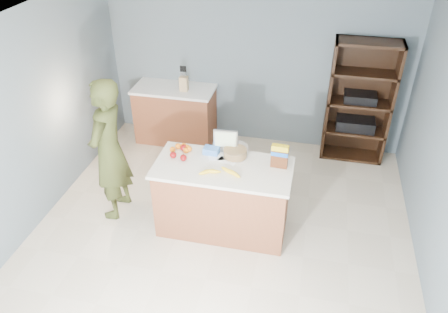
% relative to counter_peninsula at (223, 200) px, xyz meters
% --- Properties ---
extents(floor, '(4.50, 5.00, 0.02)m').
position_rel_counter_peninsula_xyz_m(floor, '(0.00, -0.30, -0.42)').
color(floor, beige).
rests_on(floor, ground).
extents(walls, '(4.52, 5.02, 2.51)m').
position_rel_counter_peninsula_xyz_m(walls, '(0.00, -0.30, 1.24)').
color(walls, slate).
rests_on(walls, ground).
extents(counter_peninsula, '(1.56, 0.76, 0.90)m').
position_rel_counter_peninsula_xyz_m(counter_peninsula, '(0.00, 0.00, 0.00)').
color(counter_peninsula, brown).
rests_on(counter_peninsula, ground).
extents(back_cabinet, '(1.24, 0.62, 0.90)m').
position_rel_counter_peninsula_xyz_m(back_cabinet, '(-1.20, 1.90, 0.04)').
color(back_cabinet, brown).
rests_on(back_cabinet, ground).
extents(shelving_unit, '(0.90, 0.40, 1.80)m').
position_rel_counter_peninsula_xyz_m(shelving_unit, '(1.55, 2.05, 0.45)').
color(shelving_unit, black).
rests_on(shelving_unit, ground).
extents(person, '(0.44, 0.66, 1.81)m').
position_rel_counter_peninsula_xyz_m(person, '(-1.39, 0.02, 0.49)').
color(person, '#383F1A').
rests_on(person, ground).
extents(knife_block, '(0.12, 0.10, 0.31)m').
position_rel_counter_peninsula_xyz_m(knife_block, '(-1.02, 1.84, 0.60)').
color(knife_block, tan).
rests_on(knife_block, back_cabinet).
extents(envelopes, '(0.36, 0.21, 0.00)m').
position_rel_counter_peninsula_xyz_m(envelopes, '(-0.04, 0.14, 0.49)').
color(envelopes, white).
rests_on(envelopes, counter_peninsula).
extents(bananas, '(0.48, 0.22, 0.04)m').
position_rel_counter_peninsula_xyz_m(bananas, '(0.00, -0.14, 0.51)').
color(bananas, yellow).
rests_on(bananas, counter_peninsula).
extents(apples, '(0.21, 0.28, 0.08)m').
position_rel_counter_peninsula_xyz_m(apples, '(-0.53, 0.09, 0.52)').
color(apples, maroon).
rests_on(apples, counter_peninsula).
extents(oranges, '(0.25, 0.18, 0.07)m').
position_rel_counter_peninsula_xyz_m(oranges, '(-0.54, 0.22, 0.52)').
color(oranges, orange).
rests_on(oranges, counter_peninsula).
extents(blue_carton, '(0.19, 0.13, 0.08)m').
position_rel_counter_peninsula_xyz_m(blue_carton, '(-0.19, 0.23, 0.52)').
color(blue_carton, blue).
rests_on(blue_carton, counter_peninsula).
extents(salad_bowl, '(0.30, 0.30, 0.13)m').
position_rel_counter_peninsula_xyz_m(salad_bowl, '(0.09, 0.23, 0.54)').
color(salad_bowl, '#267219').
rests_on(salad_bowl, counter_peninsula).
extents(tv, '(0.28, 0.12, 0.28)m').
position_rel_counter_peninsula_xyz_m(tv, '(-0.04, 0.31, 0.64)').
color(tv, silver).
rests_on(tv, counter_peninsula).
extents(cereal_box, '(0.19, 0.08, 0.28)m').
position_rel_counter_peninsula_xyz_m(cereal_box, '(0.61, 0.13, 0.65)').
color(cereal_box, '#592B14').
rests_on(cereal_box, counter_peninsula).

